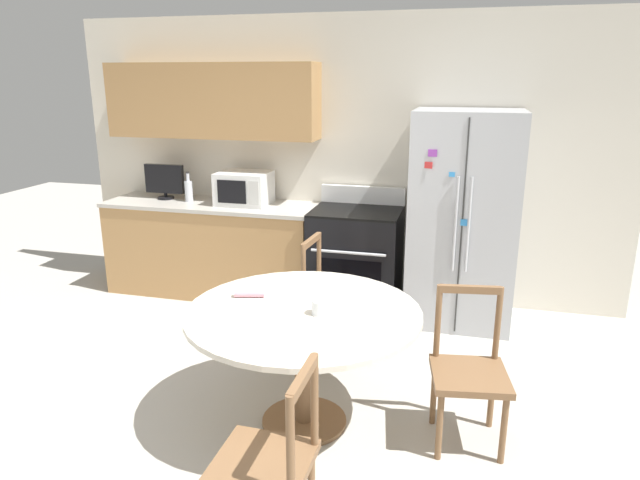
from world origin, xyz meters
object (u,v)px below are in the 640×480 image
(countertop_tv, at_px, (165,180))
(dining_chair_near, at_px, (269,464))
(dining_chair_far, at_px, (331,299))
(counter_bottle, at_px, (189,190))
(refrigerator, at_px, (463,219))
(oven_range, at_px, (356,258))
(microwave, at_px, (244,188))
(candle_glass, at_px, (320,308))
(dining_chair_right, at_px, (469,372))

(countertop_tv, height_order, dining_chair_near, countertop_tv)
(dining_chair_near, height_order, dining_chair_far, same)
(countertop_tv, relative_size, counter_bottle, 1.39)
(refrigerator, relative_size, countertop_tv, 4.54)
(refrigerator, height_order, oven_range, refrigerator)
(microwave, height_order, candle_glass, microwave)
(dining_chair_far, bearing_deg, microwave, -128.17)
(countertop_tv, relative_size, dining_chair_right, 0.44)
(countertop_tv, bearing_deg, oven_range, -2.38)
(oven_range, distance_m, candle_glass, 1.96)
(dining_chair_right, bearing_deg, dining_chair_far, -49.83)
(countertop_tv, height_order, dining_chair_right, countertop_tv)
(oven_range, height_order, countertop_tv, countertop_tv)
(dining_chair_near, bearing_deg, dining_chair_far, 6.06)
(countertop_tv, distance_m, dining_chair_right, 3.56)
(microwave, height_order, counter_bottle, microwave)
(oven_range, bearing_deg, candle_glass, -84.97)
(dining_chair_far, xyz_separation_m, dining_chair_right, (1.02, -0.88, 0.00))
(countertop_tv, relative_size, candle_glass, 4.25)
(countertop_tv, height_order, counter_bottle, countertop_tv)
(candle_glass, bearing_deg, counter_bottle, 132.88)
(counter_bottle, distance_m, candle_glass, 2.68)
(refrigerator, bearing_deg, counter_bottle, 178.43)
(microwave, distance_m, dining_chair_near, 3.24)
(refrigerator, xyz_separation_m, dining_chair_near, (-0.73, -2.81, -0.47))
(oven_range, relative_size, dining_chair_near, 1.20)
(counter_bottle, bearing_deg, candle_glass, -47.12)
(countertop_tv, bearing_deg, counter_bottle, -9.59)
(dining_chair_far, relative_size, dining_chair_right, 1.00)
(countertop_tv, relative_size, dining_chair_near, 0.44)
(microwave, relative_size, dining_chair_far, 0.53)
(countertop_tv, distance_m, dining_chair_far, 2.26)
(dining_chair_near, relative_size, candle_glass, 9.65)
(refrigerator, height_order, counter_bottle, refrigerator)
(dining_chair_far, bearing_deg, refrigerator, 138.31)
(refrigerator, xyz_separation_m, candle_glass, (-0.74, -1.89, -0.11))
(microwave, bearing_deg, refrigerator, -2.91)
(candle_glass, bearing_deg, dining_chair_far, 99.84)
(oven_range, xyz_separation_m, candle_glass, (0.17, -1.93, 0.32))
(oven_range, height_order, dining_chair_far, oven_range)
(microwave, bearing_deg, candle_glass, -57.67)
(microwave, bearing_deg, dining_chair_right, -41.58)
(counter_bottle, height_order, candle_glass, counter_bottle)
(oven_range, height_order, candle_glass, oven_range)
(counter_bottle, relative_size, dining_chair_near, 0.32)
(countertop_tv, xyz_separation_m, dining_chair_near, (2.11, -2.93, -0.65))
(countertop_tv, bearing_deg, candle_glass, -43.75)
(refrigerator, relative_size, dining_chair_far, 2.00)
(counter_bottle, relative_size, dining_chair_right, 0.32)
(counter_bottle, relative_size, dining_chair_far, 0.32)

